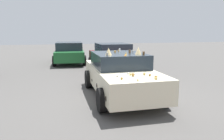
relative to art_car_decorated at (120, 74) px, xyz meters
The scene contains 4 objects.
ground_plane 0.74m from the art_car_decorated, behind, with size 60.00×60.00×0.00m, color #514F4C.
art_car_decorated is the anchor object (origin of this frame).
parked_sedan_behind_left 4.58m from the art_car_decorated, 10.21° to the right, with size 4.24×2.03×1.52m.
parked_sedan_row_back_far 8.38m from the art_car_decorated, ahead, with size 4.65×2.31×1.42m.
Camera 1 is at (-6.92, 2.05, 2.17)m, focal length 35.41 mm.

